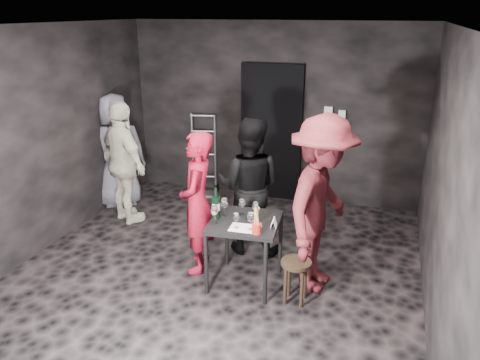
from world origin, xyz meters
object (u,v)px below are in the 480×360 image
(tasting_table, at_px, (245,229))
(server_red, at_px, (197,197))
(bystander_grey, at_px, (116,143))
(wine_bottle, at_px, (216,207))
(bystander_cream, at_px, (123,155))
(man_maroon, at_px, (322,182))
(hand_truck, at_px, (204,180))
(breadstick_cup, at_px, (257,221))
(stool, at_px, (296,271))
(woman_black, at_px, (249,178))

(tasting_table, distance_m, server_red, 0.66)
(bystander_grey, relative_size, wine_bottle, 5.74)
(wine_bottle, bearing_deg, tasting_table, 5.59)
(wine_bottle, bearing_deg, bystander_cream, 149.08)
(tasting_table, bearing_deg, man_maroon, 14.86)
(bystander_cream, bearing_deg, hand_truck, -85.14)
(server_red, height_order, bystander_cream, bystander_cream)
(hand_truck, distance_m, wine_bottle, 2.71)
(hand_truck, relative_size, bystander_cream, 0.66)
(breadstick_cup, bearing_deg, wine_bottle, 157.01)
(bystander_grey, relative_size, breadstick_cup, 6.59)
(stool, relative_size, woman_black, 0.25)
(hand_truck, height_order, tasting_table, hand_truck)
(server_red, distance_m, wine_bottle, 0.34)
(breadstick_cup, bearing_deg, woman_black, 111.20)
(stool, bearing_deg, breadstick_cup, -170.75)
(server_red, xyz_separation_m, man_maroon, (1.36, 0.06, 0.32))
(breadstick_cup, bearing_deg, hand_truck, 122.55)
(wine_bottle, relative_size, breadstick_cup, 1.15)
(hand_truck, relative_size, stool, 2.77)
(wine_bottle, bearing_deg, server_red, 149.31)
(server_red, relative_size, breadstick_cup, 5.96)
(hand_truck, distance_m, tasting_table, 2.79)
(stool, bearing_deg, wine_bottle, 170.54)
(stool, relative_size, wine_bottle, 1.38)
(bystander_cream, xyz_separation_m, wine_bottle, (1.76, -1.05, -0.10))
(tasting_table, distance_m, stool, 0.69)
(hand_truck, distance_m, woman_black, 2.16)
(woman_black, relative_size, man_maroon, 0.79)
(tasting_table, bearing_deg, hand_truck, 121.78)
(hand_truck, relative_size, woman_black, 0.69)
(stool, xyz_separation_m, breadstick_cup, (-0.40, -0.07, 0.52))
(stool, xyz_separation_m, bystander_cream, (-2.67, 1.21, 0.62))
(hand_truck, height_order, stool, hand_truck)
(woman_black, bearing_deg, stool, 126.40)
(woman_black, xyz_separation_m, bystander_grey, (-2.31, 0.76, 0.03))
(hand_truck, bearing_deg, bystander_grey, -154.93)
(tasting_table, height_order, server_red, server_red)
(bystander_cream, bearing_deg, woman_black, -158.37)
(tasting_table, height_order, wine_bottle, wine_bottle)
(tasting_table, xyz_separation_m, breadstick_cup, (0.20, -0.25, 0.23))
(man_maroon, bearing_deg, stool, 167.50)
(bystander_grey, distance_m, wine_bottle, 2.67)
(breadstick_cup, bearing_deg, stool, 9.25)
(stool, height_order, server_red, server_red)
(wine_bottle, bearing_deg, man_maroon, 12.23)
(woman_black, distance_m, man_maroon, 1.12)
(server_red, bearing_deg, man_maroon, 78.93)
(stool, distance_m, server_red, 1.35)
(server_red, bearing_deg, breadstick_cup, 50.57)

